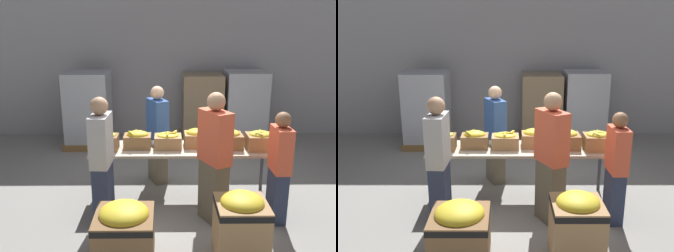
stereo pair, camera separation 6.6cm
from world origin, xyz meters
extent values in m
plane|color=gray|center=(0.00, 0.00, 0.00)|extent=(30.00, 30.00, 0.00)
cube|color=#A8A8AD|center=(0.00, 3.41, 2.00)|extent=(16.00, 0.08, 4.00)
cube|color=#B2A893|center=(0.00, 0.00, 0.80)|extent=(2.67, 0.71, 0.04)
cylinder|color=#38383D|center=(-1.27, -0.30, 0.39)|extent=(0.05, 0.05, 0.78)
cylinder|color=#38383D|center=(1.27, -0.30, 0.39)|extent=(0.05, 0.05, 0.78)
cylinder|color=#38383D|center=(-1.27, 0.30, 0.39)|extent=(0.05, 0.05, 0.78)
cylinder|color=#38383D|center=(1.27, 0.30, 0.39)|extent=(0.05, 0.05, 0.78)
cube|color=olive|center=(-1.12, -0.07, 0.92)|extent=(0.39, 0.28, 0.21)
ellipsoid|color=gold|center=(-1.12, -0.07, 1.04)|extent=(0.34, 0.23, 0.08)
ellipsoid|color=gold|center=(-1.20, -0.10, 1.05)|extent=(0.15, 0.06, 0.04)
ellipsoid|color=gold|center=(-1.17, -0.07, 1.07)|extent=(0.16, 0.14, 0.05)
cube|color=olive|center=(-0.65, 0.01, 0.91)|extent=(0.39, 0.28, 0.19)
ellipsoid|color=yellow|center=(-0.65, 0.01, 1.02)|extent=(0.31, 0.24, 0.11)
ellipsoid|color=yellow|center=(-0.74, -0.05, 1.06)|extent=(0.12, 0.19, 0.05)
ellipsoid|color=yellow|center=(-0.67, 0.05, 1.05)|extent=(0.08, 0.18, 0.05)
cube|color=tan|center=(-0.21, 0.00, 0.91)|extent=(0.39, 0.30, 0.19)
ellipsoid|color=yellow|center=(-0.21, 0.00, 1.01)|extent=(0.31, 0.26, 0.07)
ellipsoid|color=yellow|center=(-0.11, 0.05, 1.04)|extent=(0.11, 0.17, 0.05)
ellipsoid|color=yellow|center=(-0.19, 0.03, 1.02)|extent=(0.17, 0.13, 0.04)
ellipsoid|color=yellow|center=(-0.17, -0.02, 1.05)|extent=(0.17, 0.05, 0.04)
ellipsoid|color=yellow|center=(-0.22, -0.05, 1.05)|extent=(0.06, 0.20, 0.05)
cube|color=#A37A4C|center=(0.23, 0.07, 0.92)|extent=(0.39, 0.32, 0.20)
ellipsoid|color=yellow|center=(0.23, 0.07, 1.03)|extent=(0.34, 0.26, 0.12)
ellipsoid|color=yellow|center=(0.33, 0.11, 1.07)|extent=(0.18, 0.06, 0.05)
ellipsoid|color=yellow|center=(0.33, 0.01, 1.06)|extent=(0.18, 0.10, 0.05)
ellipsoid|color=yellow|center=(0.26, 0.08, 1.07)|extent=(0.11, 0.22, 0.04)
cube|color=olive|center=(0.68, 0.00, 0.92)|extent=(0.39, 0.33, 0.21)
ellipsoid|color=yellow|center=(0.68, 0.00, 1.03)|extent=(0.32, 0.28, 0.11)
ellipsoid|color=yellow|center=(0.64, -0.03, 1.06)|extent=(0.17, 0.09, 0.04)
ellipsoid|color=yellow|center=(0.68, 0.08, 1.06)|extent=(0.21, 0.14, 0.06)
ellipsoid|color=yellow|center=(0.63, -0.06, 1.05)|extent=(0.07, 0.17, 0.06)
cube|color=#A37A4C|center=(1.12, -0.07, 0.93)|extent=(0.39, 0.34, 0.22)
ellipsoid|color=gold|center=(1.12, -0.07, 1.04)|extent=(0.32, 0.27, 0.09)
ellipsoid|color=gold|center=(1.07, -0.16, 1.07)|extent=(0.13, 0.15, 0.06)
ellipsoid|color=gold|center=(1.10, -0.07, 1.08)|extent=(0.12, 0.21, 0.05)
ellipsoid|color=gold|center=(1.11, -0.12, 1.08)|extent=(0.22, 0.11, 0.04)
cube|color=#6B604C|center=(-0.37, 0.65, 0.38)|extent=(0.33, 0.42, 0.77)
cube|color=#2D5199|center=(-0.37, 0.65, 1.08)|extent=(0.38, 0.48, 0.63)
sphere|color=#DBAD89|center=(-0.37, 0.65, 1.51)|extent=(0.22, 0.22, 0.22)
cube|color=#6B604C|center=(0.39, -0.63, 0.42)|extent=(0.38, 0.45, 0.83)
cube|color=#EA5B3D|center=(0.39, -0.63, 1.18)|extent=(0.43, 0.53, 0.69)
sphere|color=tan|center=(0.39, -0.63, 1.64)|extent=(0.24, 0.24, 0.24)
cube|color=#2D3856|center=(1.24, -0.65, 0.36)|extent=(0.20, 0.35, 0.72)
cube|color=#EA5B3D|center=(1.24, -0.65, 1.01)|extent=(0.21, 0.41, 0.59)
sphere|color=#896042|center=(1.24, -0.65, 1.41)|extent=(0.20, 0.20, 0.20)
cube|color=#2D3856|center=(-1.07, -0.64, 0.40)|extent=(0.24, 0.40, 0.81)
cube|color=#B2B2B7|center=(-1.07, -0.64, 1.14)|extent=(0.26, 0.47, 0.67)
sphere|color=tan|center=(-1.07, -0.64, 1.59)|extent=(0.23, 0.23, 0.23)
cube|color=olive|center=(-0.71, -1.50, 0.28)|extent=(0.65, 0.65, 0.56)
cube|color=black|center=(-0.71, -1.50, 0.51)|extent=(0.65, 0.65, 0.07)
ellipsoid|color=yellow|center=(-0.71, -1.50, 0.57)|extent=(0.55, 0.55, 0.23)
cube|color=tan|center=(0.58, -1.50, 0.35)|extent=(0.56, 0.56, 0.70)
cube|color=black|center=(0.58, -1.50, 0.64)|extent=(0.57, 0.57, 0.07)
ellipsoid|color=yellow|center=(0.58, -1.50, 0.71)|extent=(0.48, 0.48, 0.20)
cube|color=olive|center=(-1.87, 2.60, 0.07)|extent=(0.97, 0.97, 0.13)
cube|color=#B2B7C1|center=(-1.87, 2.60, 0.86)|extent=(0.90, 0.90, 1.45)
cube|color=olive|center=(1.50, 2.83, 0.07)|extent=(0.95, 0.95, 0.13)
cube|color=#B2B7C1|center=(1.50, 2.83, 0.85)|extent=(0.87, 0.87, 1.43)
cube|color=olive|center=(0.57, 2.84, 0.07)|extent=(0.92, 0.92, 0.13)
cube|color=#897556|center=(0.57, 2.84, 0.82)|extent=(0.85, 0.85, 1.38)
camera|label=1|loc=(-0.26, -5.18, 2.61)|focal=40.00mm
camera|label=2|loc=(-0.20, -5.18, 2.61)|focal=40.00mm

